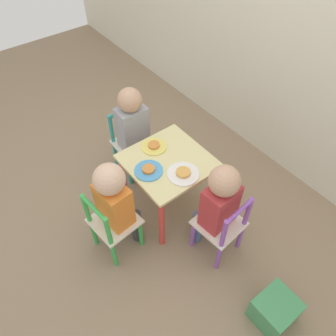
{
  "coord_description": "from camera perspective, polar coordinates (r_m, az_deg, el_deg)",
  "views": [
    {
      "loc": [
        1.11,
        -0.86,
        1.95
      ],
      "look_at": [
        0.0,
        0.0,
        0.4
      ],
      "focal_mm": 35.0,
      "sensor_mm": 36.0,
      "label": 1
    }
  ],
  "objects": [
    {
      "name": "child_right",
      "position": [
        1.88,
        8.66,
        -5.84
      ],
      "size": [
        0.23,
        0.21,
        0.73
      ],
      "rotation": [
        0.0,
        0.0,
        -1.47
      ],
      "color": "#4C608E",
      "rests_on": "ground_plane"
    },
    {
      "name": "ground_plane",
      "position": [
        2.4,
        -0.0,
        -6.5
      ],
      "size": [
        6.0,
        6.0,
        0.0
      ],
      "primitive_type": "plane",
      "color": "#8C755B"
    },
    {
      "name": "chair_purple",
      "position": [
        2.02,
        9.34,
        -10.08
      ],
      "size": [
        0.28,
        0.28,
        0.52
      ],
      "rotation": [
        0.0,
        0.0,
        -1.47
      ],
      "color": "silver",
      "rests_on": "ground_plane"
    },
    {
      "name": "chair_teal",
      "position": [
        2.47,
        -6.36,
        4.22
      ],
      "size": [
        0.27,
        0.27,
        0.52
      ],
      "rotation": [
        0.0,
        0.0,
        1.53
      ],
      "color": "silver",
      "rests_on": "ground_plane"
    },
    {
      "name": "child_left",
      "position": [
        2.3,
        -6.0,
        7.03
      ],
      "size": [
        0.22,
        0.21,
        0.76
      ],
      "rotation": [
        0.0,
        0.0,
        1.53
      ],
      "color": "#7A6B5B",
      "rests_on": "ground_plane"
    },
    {
      "name": "storage_bin",
      "position": [
        2.05,
        18.09,
        -22.46
      ],
      "size": [
        0.2,
        0.22,
        0.18
      ],
      "color": "#3D8E56",
      "rests_on": "ground_plane"
    },
    {
      "name": "plate_front",
      "position": [
        1.97,
        -3.4,
        -0.38
      ],
      "size": [
        0.17,
        0.17,
        0.03
      ],
      "color": "#4C9EE0",
      "rests_on": "kids_table"
    },
    {
      "name": "plate_right",
      "position": [
        1.95,
        2.66,
        -0.96
      ],
      "size": [
        0.19,
        0.19,
        0.03
      ],
      "color": "white",
      "rests_on": "kids_table"
    },
    {
      "name": "chair_green",
      "position": [
        2.03,
        -9.75,
        -9.68
      ],
      "size": [
        0.29,
        0.29,
        0.52
      ],
      "rotation": [
        0.0,
        0.0,
        -3.04
      ],
      "color": "silver",
      "rests_on": "ground_plane"
    },
    {
      "name": "plate_left",
      "position": [
        2.11,
        -2.46,
        3.81
      ],
      "size": [
        0.16,
        0.16,
        0.03
      ],
      "color": "#EADB66",
      "rests_on": "kids_table"
    },
    {
      "name": "kids_table",
      "position": [
        2.09,
        -0.0,
        -0.28
      ],
      "size": [
        0.5,
        0.5,
        0.48
      ],
      "color": "beige",
      "rests_on": "ground_plane"
    },
    {
      "name": "child_front",
      "position": [
        1.89,
        -9.06,
        -5.46
      ],
      "size": [
        0.21,
        0.23,
        0.73
      ],
      "rotation": [
        0.0,
        0.0,
        -3.04
      ],
      "color": "#38383D",
      "rests_on": "ground_plane"
    }
  ]
}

